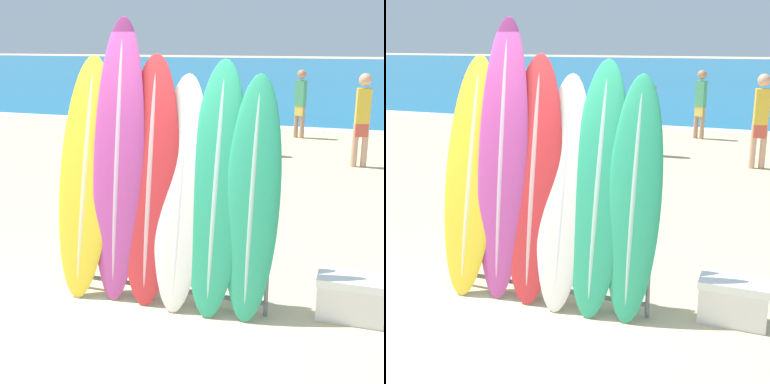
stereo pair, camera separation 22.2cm
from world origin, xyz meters
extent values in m
plane|color=#CCB789|center=(0.00, 0.00, 0.00)|extent=(160.00, 160.00, 0.00)
cube|color=#146693|center=(0.00, 40.95, 0.00)|extent=(120.00, 60.00, 0.00)
cube|color=white|center=(0.00, 11.25, 0.01)|extent=(120.00, 0.60, 0.01)
cylinder|color=slate|center=(-0.60, 0.39, 0.43)|extent=(0.04, 0.04, 0.85)
cylinder|color=slate|center=(1.34, 0.39, 0.43)|extent=(0.04, 0.04, 0.85)
cylinder|color=slate|center=(0.37, 0.39, 0.83)|extent=(1.98, 0.04, 0.04)
cylinder|color=slate|center=(0.37, 0.39, 0.12)|extent=(1.98, 0.04, 0.04)
ellipsoid|color=yellow|center=(-0.47, 0.44, 1.15)|extent=(0.56, 0.65, 2.30)
ellipsoid|color=beige|center=(-0.47, 0.44, 1.15)|extent=(0.10, 0.63, 2.21)
ellipsoid|color=#B23D8E|center=(-0.12, 0.44, 1.32)|extent=(0.52, 0.53, 2.64)
ellipsoid|color=#CAA1BE|center=(-0.12, 0.44, 1.32)|extent=(0.09, 0.52, 2.54)
ellipsoid|color=red|center=(0.21, 0.43, 1.16)|extent=(0.55, 0.51, 2.32)
ellipsoid|color=#D19A9C|center=(0.21, 0.43, 1.16)|extent=(0.10, 0.50, 2.23)
ellipsoid|color=silver|center=(0.51, 0.42, 1.07)|extent=(0.50, 0.59, 2.15)
ellipsoid|color=silver|center=(0.51, 0.42, 1.07)|extent=(0.09, 0.57, 2.06)
ellipsoid|color=#289E70|center=(0.84, 0.43, 1.14)|extent=(0.52, 0.61, 2.28)
ellipsoid|color=#9AC3B3|center=(0.84, 0.43, 1.14)|extent=(0.09, 0.59, 2.19)
ellipsoid|color=#289E70|center=(1.18, 0.40, 1.08)|extent=(0.49, 0.49, 2.16)
ellipsoid|color=#9AC3B3|center=(1.18, 0.40, 1.08)|extent=(0.09, 0.48, 2.08)
cylinder|color=#A87A5B|center=(-0.53, 3.58, 0.41)|extent=(0.11, 0.11, 0.82)
cylinder|color=#A87A5B|center=(-0.65, 3.45, 0.41)|extent=(0.11, 0.11, 0.82)
cube|color=#CC4C3D|center=(-0.59, 3.52, 0.70)|extent=(0.26, 0.27, 0.25)
cube|color=#42996B|center=(-0.59, 3.52, 1.14)|extent=(0.29, 0.29, 0.64)
sphere|color=#A87A5B|center=(-0.59, 3.52, 1.61)|extent=(0.23, 0.23, 0.23)
cylinder|color=#A87A5B|center=(-0.30, 7.41, 0.36)|extent=(0.10, 0.10, 0.72)
cylinder|color=#A87A5B|center=(-0.24, 7.26, 0.36)|extent=(0.10, 0.10, 0.72)
cube|color=#385693|center=(-0.27, 7.34, 0.62)|extent=(0.19, 0.24, 0.22)
cube|color=#42996B|center=(-0.27, 7.34, 1.01)|extent=(0.21, 0.26, 0.57)
sphere|color=#A87A5B|center=(-0.27, 7.34, 1.42)|extent=(0.20, 0.20, 0.20)
cylinder|color=tan|center=(2.07, 6.88, 0.43)|extent=(0.12, 0.12, 0.86)
cylinder|color=tan|center=(1.88, 6.84, 0.43)|extent=(0.12, 0.12, 0.86)
cube|color=#CC4C3D|center=(1.97, 6.86, 0.73)|extent=(0.27, 0.20, 0.26)
cube|color=gold|center=(1.97, 6.86, 1.20)|extent=(0.29, 0.22, 0.68)
sphere|color=tan|center=(1.97, 6.86, 1.70)|extent=(0.24, 0.24, 0.24)
cylinder|color=#A87A5B|center=(0.34, 9.82, 0.41)|extent=(0.11, 0.11, 0.81)
cylinder|color=#A87A5B|center=(0.50, 9.75, 0.41)|extent=(0.11, 0.11, 0.81)
cube|color=gold|center=(0.42, 9.78, 0.69)|extent=(0.27, 0.22, 0.24)
cube|color=#42996B|center=(0.42, 9.78, 1.13)|extent=(0.29, 0.24, 0.64)
sphere|color=#A87A5B|center=(0.42, 9.78, 1.60)|extent=(0.23, 0.23, 0.23)
cube|color=silver|center=(2.07, 0.58, 0.17)|extent=(0.58, 0.30, 0.33)
cube|color=white|center=(2.07, 0.58, 0.37)|extent=(0.61, 0.31, 0.07)
camera|label=1|loc=(2.07, -3.99, 2.43)|focal=50.00mm
camera|label=2|loc=(2.28, -3.92, 2.43)|focal=50.00mm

